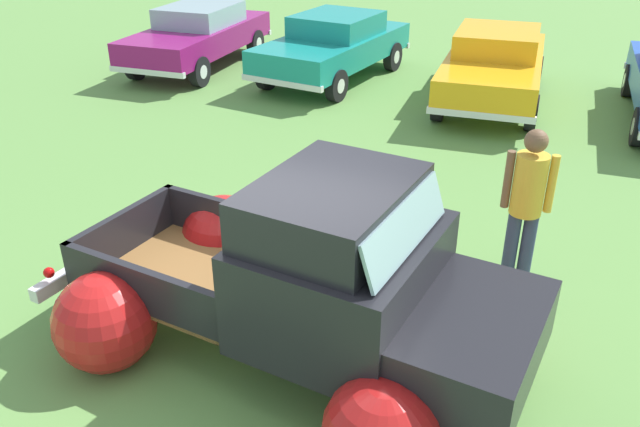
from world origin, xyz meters
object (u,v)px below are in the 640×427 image
object	(u,v)px
vintage_pickup_truck	(317,296)
show_car_0	(198,34)
spectator_0	(527,199)
show_car_1	(334,44)
show_car_2	(494,64)

from	to	relation	value
vintage_pickup_truck	show_car_0	world-z (taller)	vintage_pickup_truck
show_car_0	spectator_0	bearing A→B (deg)	48.05
show_car_1	spectator_0	distance (m)	8.60
vintage_pickup_truck	show_car_0	bearing A→B (deg)	133.87
show_car_2	spectator_0	xyz separation A→B (m)	(1.25, -6.72, 0.28)
vintage_pickup_truck	spectator_0	distance (m)	2.62
show_car_0	vintage_pickup_truck	bearing A→B (deg)	34.59
show_car_2	show_car_1	bearing A→B (deg)	-99.32
show_car_1	show_car_2	world-z (taller)	same
show_car_2	vintage_pickup_truck	bearing A→B (deg)	-5.30
show_car_1	show_car_2	distance (m)	3.60
show_car_0	spectator_0	xyz separation A→B (m)	(8.21, -6.94, 0.28)
show_car_1	spectator_0	xyz separation A→B (m)	(4.83, -7.11, 0.28)
vintage_pickup_truck	show_car_0	xyz separation A→B (m)	(-6.62, 9.01, 0.03)
vintage_pickup_truck	show_car_1	world-z (taller)	vintage_pickup_truck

